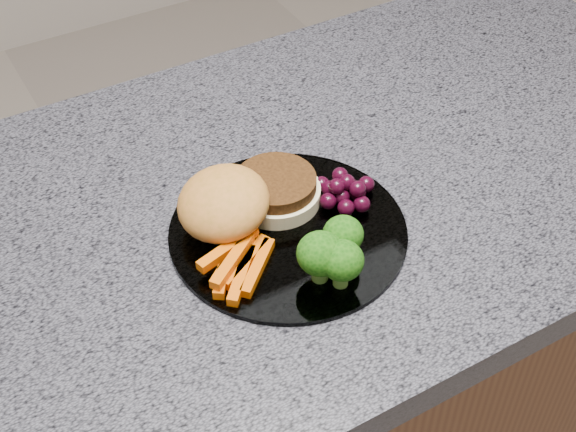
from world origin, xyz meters
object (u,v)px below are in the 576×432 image
object	(u,v)px
plate	(288,231)
grape_bunch	(345,191)
burger	(243,201)
island_cabinet	(290,412)

from	to	relation	value
plate	grape_bunch	world-z (taller)	grape_bunch
grape_bunch	burger	bearing A→B (deg)	163.94
plate	burger	xyz separation A→B (m)	(-0.03, 0.04, 0.03)
burger	plate	bearing A→B (deg)	-71.81
burger	grape_bunch	bearing A→B (deg)	-36.05
island_cabinet	burger	size ratio (longest dim) A/B	6.06
plate	burger	bearing A→B (deg)	128.18
burger	grape_bunch	size ratio (longest dim) A/B	2.76
island_cabinet	plate	bearing A→B (deg)	-122.77
plate	grape_bunch	distance (m)	0.08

